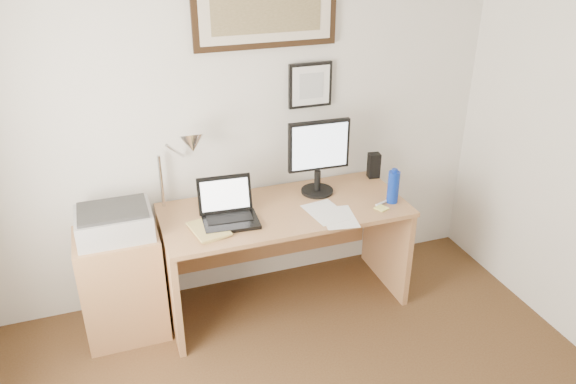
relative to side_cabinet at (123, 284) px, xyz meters
name	(u,v)px	position (x,y,z in m)	size (l,w,h in m)	color
wall_back	(245,120)	(0.92, 0.32, 0.89)	(3.50, 0.02, 2.50)	silver
side_cabinet	(123,284)	(0.00, 0.00, 0.00)	(0.50, 0.40, 0.73)	#9F6C43
water_bottle	(393,187)	(1.77, -0.20, 0.49)	(0.08, 0.08, 0.22)	#0C2A9C
bottle_cap	(395,171)	(1.77, -0.20, 0.61)	(0.04, 0.04, 0.02)	#0C2A9C
speaker	(374,165)	(1.83, 0.19, 0.48)	(0.08, 0.07, 0.18)	black
paper_sheet_a	(339,217)	(1.35, -0.28, 0.39)	(0.21, 0.29, 0.00)	white
paper_sheet_b	(326,212)	(1.30, -0.19, 0.39)	(0.21, 0.30, 0.00)	white
sticky_pad	(381,208)	(1.66, -0.27, 0.39)	(0.07, 0.07, 0.01)	#FFFE78
marker_pen	(383,202)	(1.71, -0.20, 0.39)	(0.02, 0.02, 0.14)	white
book	(194,234)	(0.45, -0.19, 0.40)	(0.20, 0.27, 0.02)	tan
desk	(281,233)	(1.07, 0.04, 0.15)	(1.60, 0.70, 0.75)	#9F6C43
laptop	(229,212)	(0.69, -0.08, 0.44)	(0.36, 0.32, 0.26)	black
lcd_monitor	(319,154)	(1.36, 0.09, 0.68)	(0.42, 0.22, 0.52)	black
printer	(114,222)	(0.01, 0.00, 0.45)	(0.44, 0.34, 0.18)	#AAAAAD
desk_lamp	(189,147)	(0.51, 0.13, 0.82)	(0.29, 0.27, 0.53)	silver
picture_large	(266,9)	(1.07, 0.29, 1.59)	(0.92, 0.04, 0.47)	black
picture_small	(310,85)	(1.37, 0.29, 1.09)	(0.30, 0.03, 0.30)	black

